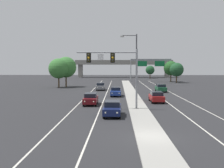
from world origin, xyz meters
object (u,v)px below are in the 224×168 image
at_px(tree_far_right_c, 150,70).
at_px(street_lamp_median, 135,63).
at_px(car_receding_red, 156,97).
at_px(car_oncoming_blue, 116,91).
at_px(car_receding_green, 161,88).
at_px(car_oncoming_darkred, 91,99).
at_px(car_oncoming_grey, 101,86).
at_px(highway_sign_gantry, 151,63).
at_px(tree_far_right_a, 171,68).
at_px(tree_far_left_a, 66,67).
at_px(tree_far_right_b, 177,70).
at_px(car_oncoming_navy, 112,108).
at_px(overhead_signal_mast, 117,66).
at_px(tree_far_left_b, 59,69).

bearing_deg(tree_far_right_c, street_lamp_median, -98.62).
height_order(car_receding_red, tree_far_right_c, tree_far_right_c).
height_order(car_oncoming_blue, car_receding_green, same).
xyz_separation_m(car_oncoming_darkred, car_receding_red, (9.33, 2.60, 0.00)).
bearing_deg(car_oncoming_grey, car_receding_red, -63.90).
relative_size(car_oncoming_blue, highway_sign_gantry, 0.34).
distance_m(car_receding_red, tree_far_right_c, 72.20).
xyz_separation_m(car_oncoming_grey, tree_far_right_a, (21.03, 30.36, 3.60)).
relative_size(tree_far_left_a, tree_far_right_b, 1.21).
relative_size(car_oncoming_blue, tree_far_right_c, 0.86).
height_order(street_lamp_median, car_oncoming_navy, street_lamp_median).
relative_size(overhead_signal_mast, street_lamp_median, 0.74).
xyz_separation_m(overhead_signal_mast, tree_far_right_b, (18.14, 50.99, -1.31)).
height_order(car_oncoming_darkred, highway_sign_gantry, highway_sign_gantry).
xyz_separation_m(car_receding_green, tree_far_left_b, (-23.05, 10.42, 3.78)).
xyz_separation_m(car_oncoming_blue, car_receding_green, (9.05, 7.74, 0.00)).
bearing_deg(tree_far_right_b, tree_far_right_c, 100.30).
relative_size(car_oncoming_blue, car_oncoming_grey, 1.00).
distance_m(car_oncoming_blue, tree_far_right_c, 65.37).
xyz_separation_m(tree_far_right_c, tree_far_right_a, (4.15, -22.25, 1.00)).
bearing_deg(tree_far_left_b, tree_far_right_b, 29.82).
relative_size(car_oncoming_grey, car_receding_green, 1.00).
height_order(street_lamp_median, tree_far_left_b, street_lamp_median).
xyz_separation_m(tree_far_left_a, tree_far_right_b, (30.98, 16.73, -0.86)).
height_order(car_receding_green, highway_sign_gantry, highway_sign_gantry).
distance_m(car_receding_green, tree_far_right_a, 35.18).
distance_m(car_oncoming_grey, car_receding_green, 12.96).
height_order(highway_sign_gantry, tree_far_left_a, highway_sign_gantry).
xyz_separation_m(overhead_signal_mast, car_oncoming_navy, (-0.49, -4.31, -4.52)).
height_order(highway_sign_gantry, tree_far_left_b, highway_sign_gantry).
bearing_deg(highway_sign_gantry, tree_far_right_a, -0.34).
height_order(car_oncoming_darkred, tree_far_left_a, tree_far_left_a).
height_order(car_oncoming_darkred, car_oncoming_blue, same).
bearing_deg(car_oncoming_grey, overhead_signal_mast, -81.81).
bearing_deg(tree_far_right_c, tree_far_left_b, -120.97).
bearing_deg(car_oncoming_blue, tree_far_left_b, 127.63).
distance_m(street_lamp_median, tree_far_right_c, 70.02).
distance_m(car_oncoming_grey, highway_sign_gantry, 34.09).
relative_size(tree_far_left_a, tree_far_right_a, 1.10).
height_order(car_oncoming_navy, car_receding_red, same).
bearing_deg(car_receding_red, tree_far_right_c, 84.04).
distance_m(car_oncoming_darkred, car_oncoming_grey, 21.75).
relative_size(car_oncoming_blue, car_receding_green, 1.00).
bearing_deg(tree_far_left_a, tree_far_right_a, 35.67).
relative_size(car_oncoming_blue, tree_far_right_a, 0.66).
relative_size(street_lamp_median, tree_far_left_a, 1.34).
relative_size(car_oncoming_navy, tree_far_right_c, 0.86).
xyz_separation_m(car_oncoming_blue, tree_far_right_b, (18.41, 36.73, 3.21)).
relative_size(overhead_signal_mast, tree_far_right_b, 1.20).
xyz_separation_m(car_oncoming_darkred, car_oncoming_blue, (3.36, 10.44, 0.00)).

